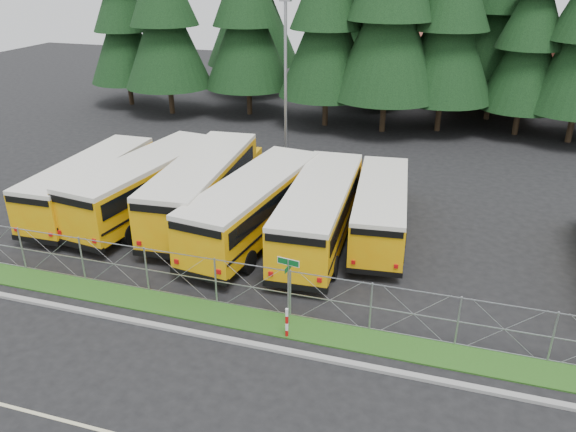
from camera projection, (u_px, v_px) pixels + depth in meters
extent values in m
plane|color=black|center=(322.00, 306.00, 21.79)|extent=(120.00, 120.00, 0.00)
cube|color=gray|center=(300.00, 354.00, 19.07)|extent=(50.00, 0.25, 0.12)
cube|color=#1E4012|center=(311.00, 331.00, 20.30)|extent=(50.00, 1.40, 0.06)
cube|color=brown|center=(485.00, 65.00, 53.65)|extent=(22.00, 10.00, 6.00)
cylinder|color=#97999F|center=(288.00, 293.00, 20.05)|extent=(0.06, 0.06, 2.80)
cube|color=#0B5320|center=(288.00, 262.00, 19.51)|extent=(0.80, 0.14, 0.22)
cube|color=white|center=(288.00, 262.00, 19.51)|extent=(0.83, 0.14, 0.26)
cube|color=#0B5320|center=(288.00, 268.00, 19.61)|extent=(0.10, 0.55, 0.18)
cylinder|color=#B20C0C|center=(287.00, 323.00, 19.76)|extent=(0.11, 0.11, 1.20)
cylinder|color=#97999F|center=(286.00, 86.00, 35.29)|extent=(0.20, 0.20, 10.00)
cube|color=#97999F|center=(285.00, 0.00, 33.18)|extent=(0.70, 0.35, 0.18)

